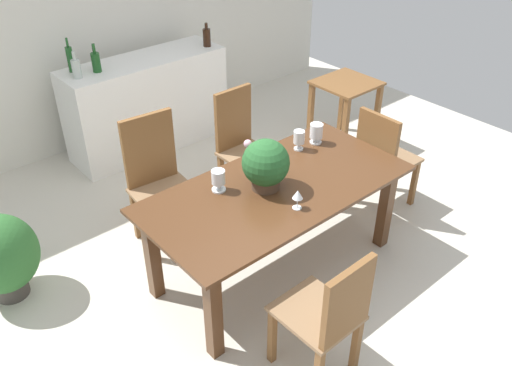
% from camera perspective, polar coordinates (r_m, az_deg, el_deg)
% --- Properties ---
extents(ground_plane, '(7.04, 7.04, 0.00)m').
position_cam_1_polar(ground_plane, '(4.38, -0.03, -7.33)').
color(ground_plane, beige).
extents(back_wall, '(6.40, 0.10, 2.60)m').
position_cam_1_polar(back_wall, '(5.76, -17.88, 16.25)').
color(back_wall, silver).
rests_on(back_wall, ground).
extents(dining_table, '(1.95, 0.96, 0.76)m').
position_cam_1_polar(dining_table, '(3.85, 2.21, -1.93)').
color(dining_table, '#4C2D19').
rests_on(dining_table, ground).
extents(chair_far_right, '(0.42, 0.47, 1.03)m').
position_cam_1_polar(chair_far_right, '(4.73, -1.57, 4.37)').
color(chair_far_right, brown).
rests_on(chair_far_right, ground).
extents(chair_far_left, '(0.50, 0.47, 1.07)m').
position_cam_1_polar(chair_far_left, '(4.30, -10.54, 0.95)').
color(chair_far_left, brown).
rests_on(chair_far_left, ground).
extents(chair_near_left, '(0.42, 0.47, 0.96)m').
position_cam_1_polar(chair_near_left, '(3.20, 7.83, -13.71)').
color(chair_near_left, brown).
rests_on(chair_near_left, ground).
extents(chair_foot_end, '(0.45, 0.44, 0.95)m').
position_cam_1_polar(chair_foot_end, '(4.70, 13.29, 2.82)').
color(chair_foot_end, brown).
rests_on(chair_foot_end, ground).
extents(flower_centerpiece, '(0.33, 0.35, 0.37)m').
position_cam_1_polar(flower_centerpiece, '(3.66, 1.02, 2.01)').
color(flower_centerpiece, '#4C3828').
rests_on(flower_centerpiece, dining_table).
extents(crystal_vase_left, '(0.10, 0.10, 0.16)m').
position_cam_1_polar(crystal_vase_left, '(3.70, -4.07, 0.48)').
color(crystal_vase_left, silver).
rests_on(crystal_vase_left, dining_table).
extents(crystal_vase_center_near, '(0.10, 0.10, 0.17)m').
position_cam_1_polar(crystal_vase_center_near, '(4.30, 6.44, 5.43)').
color(crystal_vase_center_near, silver).
rests_on(crystal_vase_center_near, dining_table).
extents(crystal_vase_right, '(0.09, 0.09, 0.16)m').
position_cam_1_polar(crystal_vase_right, '(4.19, 4.60, 4.78)').
color(crystal_vase_right, silver).
rests_on(crystal_vase_right, dining_table).
extents(wine_glass, '(0.07, 0.07, 0.14)m').
position_cam_1_polar(wine_glass, '(3.52, 4.45, -1.31)').
color(wine_glass, silver).
rests_on(wine_glass, dining_table).
extents(kitchen_counter, '(1.67, 0.53, 0.97)m').
position_cam_1_polar(kitchen_counter, '(5.72, -11.45, 8.25)').
color(kitchen_counter, white).
rests_on(kitchen_counter, ground).
extents(wine_bottle_amber, '(0.08, 0.08, 0.25)m').
position_cam_1_polar(wine_bottle_amber, '(5.20, -18.58, 11.51)').
color(wine_bottle_amber, '#B2BFB7').
rests_on(wine_bottle_amber, kitchen_counter).
extents(wine_bottle_tall, '(0.08, 0.08, 0.27)m').
position_cam_1_polar(wine_bottle_tall, '(5.29, -16.66, 12.27)').
color(wine_bottle_tall, '#194C1E').
rests_on(wine_bottle_tall, kitchen_counter).
extents(wine_bottle_clear, '(0.06, 0.06, 0.32)m').
position_cam_1_polar(wine_bottle_clear, '(5.35, -19.15, 12.37)').
color(wine_bottle_clear, '#194C1E').
rests_on(wine_bottle_clear, kitchen_counter).
extents(wine_bottle_dark, '(0.08, 0.08, 0.24)m').
position_cam_1_polar(wine_bottle_dark, '(5.77, -5.26, 15.20)').
color(wine_bottle_dark, black).
rests_on(wine_bottle_dark, kitchen_counter).
extents(side_table, '(0.58, 0.56, 0.72)m').
position_cam_1_polar(side_table, '(5.69, 9.47, 8.92)').
color(side_table, brown).
rests_on(side_table, ground).
extents(potted_plant_floor, '(0.53, 0.53, 0.67)m').
position_cam_1_polar(potted_plant_floor, '(4.19, -25.54, -6.99)').
color(potted_plant_floor, '#423D38').
rests_on(potted_plant_floor, ground).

